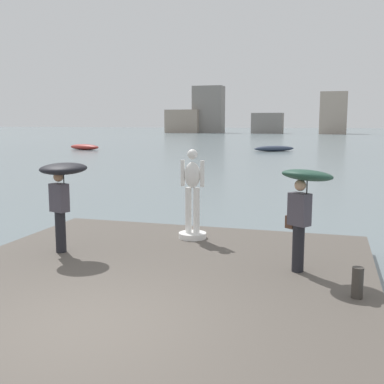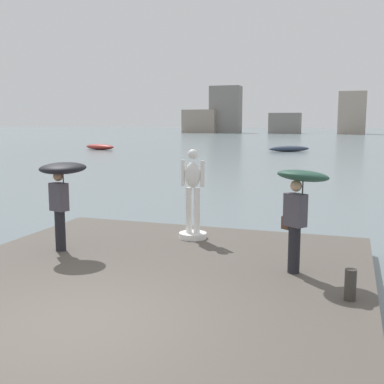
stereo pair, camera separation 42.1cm
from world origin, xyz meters
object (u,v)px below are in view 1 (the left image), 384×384
at_px(onlooker_right, 304,194).
at_px(boat_near, 274,149).
at_px(mooring_bollard, 357,283).
at_px(onlooker_left, 62,182).
at_px(boat_mid, 84,147).
at_px(statue_white_figure, 192,201).

bearing_deg(onlooker_right, boat_near, 97.33).
bearing_deg(onlooker_right, mooring_bollard, -49.69).
xyz_separation_m(onlooker_right, mooring_bollard, (0.93, -1.10, -1.21)).
height_order(onlooker_right, mooring_bollard, onlooker_right).
bearing_deg(onlooker_left, boat_mid, 118.46).
distance_m(onlooker_right, boat_mid, 47.54).
bearing_deg(statue_white_figure, onlooker_left, -139.11).
bearing_deg(boat_near, onlooker_left, -89.27).
xyz_separation_m(onlooker_left, boat_mid, (-21.45, 39.56, -1.60)).
bearing_deg(mooring_bollard, boat_mid, 123.93).
xyz_separation_m(statue_white_figure, mooring_bollard, (3.61, -3.02, -0.66)).
relative_size(onlooker_left, onlooker_right, 0.98).
relative_size(mooring_bollard, boat_mid, 0.11).
bearing_deg(boat_mid, boat_near, 8.76).
relative_size(statue_white_figure, onlooker_left, 1.10).
xyz_separation_m(mooring_bollard, boat_mid, (-27.32, 40.61, -0.34)).
xyz_separation_m(boat_near, boat_mid, (-20.90, -3.22, 0.02)).
height_order(mooring_bollard, boat_near, mooring_bollard).
bearing_deg(onlooker_right, boat_mid, 123.74).
distance_m(statue_white_figure, boat_near, 40.92).
xyz_separation_m(onlooker_left, mooring_bollard, (5.88, -1.05, -1.27)).
height_order(boat_near, boat_mid, boat_mid).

